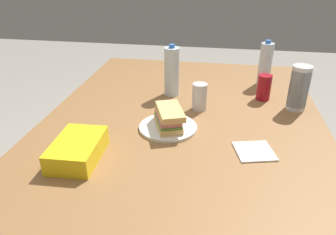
% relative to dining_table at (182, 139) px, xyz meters
% --- Properties ---
extents(dining_table, '(1.72, 1.18, 0.73)m').
position_rel_dining_table_xyz_m(dining_table, '(0.00, 0.00, 0.00)').
color(dining_table, olive).
rests_on(dining_table, ground_plane).
extents(paper_plate, '(0.23, 0.23, 0.01)m').
position_rel_dining_table_xyz_m(paper_plate, '(0.05, -0.05, 0.08)').
color(paper_plate, white).
rests_on(paper_plate, dining_table).
extents(sandwich, '(0.20, 0.15, 0.08)m').
position_rel_dining_table_xyz_m(sandwich, '(0.05, -0.05, 0.13)').
color(sandwich, '#DBB26B').
rests_on(sandwich, paper_plate).
extents(soda_can_red, '(0.07, 0.07, 0.12)m').
position_rel_dining_table_xyz_m(soda_can_red, '(-0.32, 0.35, 0.13)').
color(soda_can_red, maroon).
rests_on(soda_can_red, dining_table).
extents(chip_bag, '(0.24, 0.16, 0.07)m').
position_rel_dining_table_xyz_m(chip_bag, '(0.31, -0.32, 0.11)').
color(chip_bag, yellow).
rests_on(chip_bag, dining_table).
extents(water_bottle_tall, '(0.07, 0.07, 0.25)m').
position_rel_dining_table_xyz_m(water_bottle_tall, '(-0.31, -0.09, 0.19)').
color(water_bottle_tall, silver).
rests_on(water_bottle_tall, dining_table).
extents(plastic_cup_stack, '(0.08, 0.08, 0.20)m').
position_rel_dining_table_xyz_m(plastic_cup_stack, '(-0.23, 0.49, 0.17)').
color(plastic_cup_stack, silver).
rests_on(plastic_cup_stack, dining_table).
extents(water_bottle_spare, '(0.07, 0.07, 0.24)m').
position_rel_dining_table_xyz_m(water_bottle_spare, '(-0.52, 0.37, 0.18)').
color(water_bottle_spare, silver).
rests_on(water_bottle_spare, dining_table).
extents(soda_can_silver, '(0.07, 0.07, 0.12)m').
position_rel_dining_table_xyz_m(soda_can_silver, '(-0.16, 0.06, 0.13)').
color(soda_can_silver, silver).
rests_on(soda_can_silver, dining_table).
extents(paper_napkin, '(0.16, 0.16, 0.01)m').
position_rel_dining_table_xyz_m(paper_napkin, '(0.17, 0.28, 0.08)').
color(paper_napkin, white).
rests_on(paper_napkin, dining_table).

